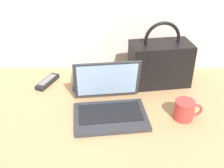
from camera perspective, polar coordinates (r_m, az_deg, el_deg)
The scene contains 6 objects.
desk at distance 1.27m, azimuth 0.13°, elevation -5.25°, with size 1.60×0.76×0.03m.
laptop at distance 1.20m, azimuth -0.40°, elevation -4.06°, with size 0.34×0.31×0.21m.
coffee_mug at distance 1.21m, azimuth 15.04°, elevation -5.20°, with size 0.12×0.09×0.09m.
remote_control_near at distance 1.47m, azimuth -13.15°, elevation 0.47°, with size 0.10×0.17×0.02m.
handbag at distance 1.41m, azimuth 10.03°, elevation 4.39°, with size 0.32×0.20×0.33m.
book_stack at distance 1.42m, azimuth -3.63°, elevation 1.16°, with size 0.22×0.17×0.07m.
Camera 1 is at (-0.00, -1.03, 0.76)m, focal length 44.01 mm.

